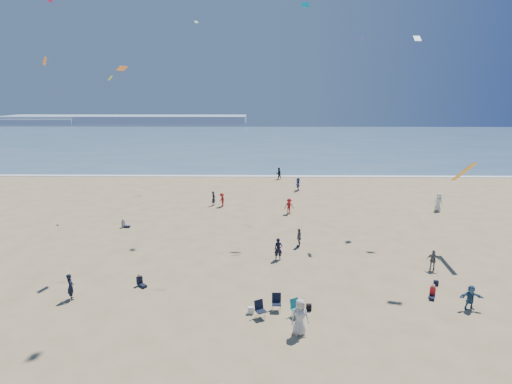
{
  "coord_description": "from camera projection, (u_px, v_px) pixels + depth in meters",
  "views": [
    {
      "loc": [
        2.33,
        -15.04,
        12.04
      ],
      "look_at": [
        2.0,
        8.0,
        6.47
      ],
      "focal_mm": 28.0,
      "sensor_mm": 36.0,
      "label": 1
    }
  ],
  "objects": [
    {
      "name": "ground",
      "position": [
        208.0,
        378.0,
        17.48
      ],
      "size": [
        220.0,
        220.0,
        0.0
      ],
      "primitive_type": "plane",
      "color": "tan",
      "rests_on": "ground"
    },
    {
      "name": "ocean",
      "position": [
        253.0,
        141.0,
        109.8
      ],
      "size": [
        220.0,
        100.0,
        0.06
      ],
      "primitive_type": "cube",
      "color": "#476B84",
      "rests_on": "ground"
    },
    {
      "name": "black_backpack",
      "position": [
        309.0,
        307.0,
        22.95
      ],
      "size": [
        0.3,
        0.22,
        0.38
      ],
      "primitive_type": "cube",
      "color": "black",
      "rests_on": "ground"
    },
    {
      "name": "kites_aloft",
      "position": [
        377.0,
        54.0,
        25.59
      ],
      "size": [
        32.04,
        48.1,
        29.78
      ],
      "color": "#5428A7",
      "rests_on": "ground"
    },
    {
      "name": "headland_near",
      "position": [
        34.0,
        121.0,
        178.98
      ],
      "size": [
        40.0,
        14.0,
        2.0
      ],
      "primitive_type": "cube",
      "color": "#7A8EA8",
      "rests_on": "ground"
    },
    {
      "name": "surf_line",
      "position": [
        246.0,
        176.0,
        61.2
      ],
      "size": [
        220.0,
        1.2,
        0.08
      ],
      "primitive_type": "cube",
      "color": "white",
      "rests_on": "ground"
    },
    {
      "name": "standing_flyers",
      "position": [
        306.0,
        233.0,
        33.46
      ],
      "size": [
        31.32,
        50.96,
        1.94
      ],
      "color": "black",
      "rests_on": "ground"
    },
    {
      "name": "chair_cluster",
      "position": [
        278.0,
        307.0,
        22.38
      ],
      "size": [
        2.82,
        1.51,
        1.0
      ],
      "color": "black",
      "rests_on": "ground"
    },
    {
      "name": "white_tote",
      "position": [
        251.0,
        310.0,
        22.62
      ],
      "size": [
        0.35,
        0.2,
        0.4
      ],
      "primitive_type": "cube",
      "color": "white",
      "rests_on": "ground"
    },
    {
      "name": "navy_bag",
      "position": [
        436.0,
        283.0,
        25.99
      ],
      "size": [
        0.28,
        0.18,
        0.34
      ],
      "primitive_type": "cube",
      "color": "black",
      "rests_on": "ground"
    },
    {
      "name": "headland_far",
      "position": [
        126.0,
        119.0,
        183.15
      ],
      "size": [
        110.0,
        20.0,
        3.2
      ],
      "primitive_type": "cube",
      "color": "#7A8EA8",
      "rests_on": "ground"
    },
    {
      "name": "seated_group",
      "position": [
        231.0,
        301.0,
        23.19
      ],
      "size": [
        24.41,
        26.61,
        0.84
      ],
      "color": "silver",
      "rests_on": "ground"
    }
  ]
}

